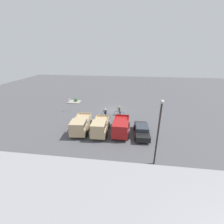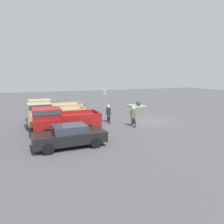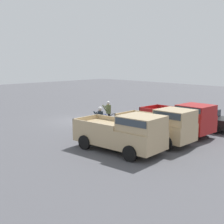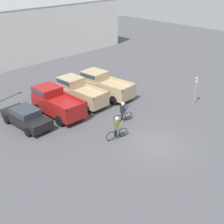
% 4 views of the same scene
% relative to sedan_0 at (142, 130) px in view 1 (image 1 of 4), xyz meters
% --- Properties ---
extents(ground_plane, '(80.00, 80.00, 0.00)m').
position_rel_sedan_0_xyz_m(ground_plane, '(4.77, -8.78, -0.73)').
color(ground_plane, '#4C4C51').
extents(sedan_0, '(2.08, 4.61, 1.44)m').
position_rel_sedan_0_xyz_m(sedan_0, '(0.00, 0.00, 0.00)').
color(sedan_0, black).
rests_on(sedan_0, ground_plane).
extents(pickup_truck_0, '(2.33, 4.90, 2.16)m').
position_rel_sedan_0_xyz_m(pickup_truck_0, '(2.80, 0.00, 0.40)').
color(pickup_truck_0, maroon).
rests_on(pickup_truck_0, ground_plane).
extents(pickup_truck_1, '(2.26, 4.90, 2.20)m').
position_rel_sedan_0_xyz_m(pickup_truck_1, '(5.59, 0.38, 0.41)').
color(pickup_truck_1, tan).
rests_on(pickup_truck_1, ground_plane).
extents(pickup_truck_2, '(2.62, 5.34, 2.16)m').
position_rel_sedan_0_xyz_m(pickup_truck_2, '(8.37, 0.10, 0.39)').
color(pickup_truck_2, tan).
rests_on(pickup_truck_2, ground_plane).
extents(cyclist_0, '(1.75, 0.55, 1.73)m').
position_rel_sedan_0_xyz_m(cyclist_0, '(5.71, -4.82, 0.15)').
color(cyclist_0, black).
rests_on(cyclist_0, ground_plane).
extents(cyclist_1, '(1.76, 0.55, 1.78)m').
position_rel_sedan_0_xyz_m(cyclist_1, '(3.49, -6.31, 0.16)').
color(cyclist_1, black).
rests_on(cyclist_1, ground_plane).
extents(fire_lane_sign, '(0.12, 0.29, 2.60)m').
position_rel_sedan_0_xyz_m(fire_lane_sign, '(12.74, -6.99, 0.83)').
color(fire_lane_sign, '#9E9EA3').
rests_on(fire_lane_sign, ground_plane).
extents(lamppost, '(0.36, 0.36, 6.76)m').
position_rel_sedan_0_xyz_m(lamppost, '(-0.97, 5.42, 3.23)').
color(lamppost, '#2D2823').
rests_on(lamppost, ground_plane).
extents(curb_island, '(2.55, 2.06, 0.15)m').
position_rel_sedan_0_xyz_m(curb_island, '(13.93, -12.16, -0.66)').
color(curb_island, gray).
rests_on(curb_island, ground_plane).
extents(shrub, '(0.72, 0.72, 0.72)m').
position_rel_sedan_0_xyz_m(shrub, '(13.61, -12.38, -0.22)').
color(shrub, '#286028').
rests_on(shrub, curb_island).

